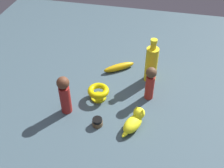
% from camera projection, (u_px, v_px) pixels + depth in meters
% --- Properties ---
extents(ground, '(2.00, 2.00, 0.00)m').
position_uv_depth(ground, '(112.00, 96.00, 1.35)').
color(ground, '#384C56').
extents(bottle_tall, '(0.06, 0.06, 0.25)m').
position_uv_depth(bottle_tall, '(151.00, 63.00, 1.39)').
color(bottle_tall, yellow).
rests_on(bottle_tall, ground).
extents(bowl, '(0.10, 0.10, 0.06)m').
position_uv_depth(bowl, '(98.00, 92.00, 1.32)').
color(bowl, gold).
rests_on(bowl, ground).
extents(banana, '(0.14, 0.17, 0.04)m').
position_uv_depth(banana, '(119.00, 67.00, 1.50)').
color(banana, '#C5970B').
rests_on(banana, ground).
extents(person_figure_adult, '(0.07, 0.07, 0.20)m').
position_uv_depth(person_figure_adult, '(65.00, 94.00, 1.21)').
color(person_figure_adult, maroon).
rests_on(person_figure_adult, ground).
extents(nail_polish_jar, '(0.05, 0.05, 0.04)m').
position_uv_depth(nail_polish_jar, '(97.00, 122.00, 1.20)').
color(nail_polish_jar, brown).
rests_on(nail_polish_jar, ground).
extents(cat_figurine, '(0.14, 0.10, 0.09)m').
position_uv_depth(cat_figurine, '(134.00, 121.00, 1.18)').
color(cat_figurine, yellow).
rests_on(cat_figurine, ground).
extents(person_figure_child, '(0.05, 0.05, 0.18)m').
position_uv_depth(person_figure_child, '(150.00, 82.00, 1.28)').
color(person_figure_child, '#AC2A22').
rests_on(person_figure_child, ground).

